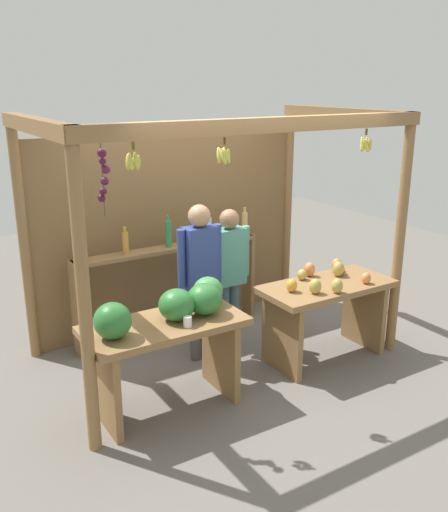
% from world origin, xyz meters
% --- Properties ---
extents(ground_plane, '(12.00, 12.00, 0.00)m').
position_xyz_m(ground_plane, '(0.00, 0.00, 0.00)').
color(ground_plane, slate).
rests_on(ground_plane, ground).
extents(market_stall, '(3.35, 1.92, 2.44)m').
position_xyz_m(market_stall, '(-0.00, 0.44, 1.40)').
color(market_stall, olive).
rests_on(market_stall, ground).
extents(fruit_counter_left, '(1.36, 0.66, 1.09)m').
position_xyz_m(fruit_counter_left, '(-0.84, -0.68, 0.74)').
color(fruit_counter_left, olive).
rests_on(fruit_counter_left, ground).
extents(fruit_counter_right, '(1.36, 0.65, 0.96)m').
position_xyz_m(fruit_counter_right, '(0.89, -0.68, 0.61)').
color(fruit_counter_right, olive).
rests_on(fruit_counter_right, ground).
extents(bottle_shelf_unit, '(2.15, 0.22, 1.35)m').
position_xyz_m(bottle_shelf_unit, '(-0.17, 0.68, 0.79)').
color(bottle_shelf_unit, olive).
rests_on(bottle_shelf_unit, ground).
extents(vendor_man, '(0.48, 0.22, 1.60)m').
position_xyz_m(vendor_man, '(-0.19, -0.04, 0.96)').
color(vendor_man, '#4A494A').
rests_on(vendor_man, ground).
extents(vendor_woman, '(0.48, 0.20, 1.48)m').
position_xyz_m(vendor_woman, '(0.22, 0.08, 0.88)').
color(vendor_woman, '#3F5E6D').
rests_on(vendor_woman, ground).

